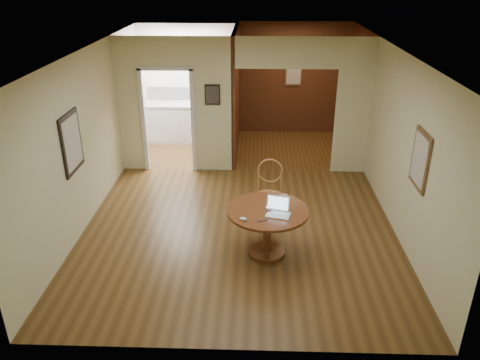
{
  "coord_description": "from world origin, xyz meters",
  "views": [
    {
      "loc": [
        0.24,
        -6.42,
        3.91
      ],
      "look_at": [
        0.03,
        -0.2,
        1.02
      ],
      "focal_mm": 35.0,
      "sensor_mm": 36.0,
      "label": 1
    }
  ],
  "objects_px": {
    "chair": "(269,188)",
    "open_laptop": "(278,209)",
    "closed_laptop": "(279,199)",
    "dining_table": "(267,221)"
  },
  "relations": [
    {
      "from": "chair",
      "to": "open_laptop",
      "type": "relative_size",
      "value": 2.89
    },
    {
      "from": "chair",
      "to": "open_laptop",
      "type": "height_order",
      "value": "chair"
    },
    {
      "from": "open_laptop",
      "to": "closed_laptop",
      "type": "distance_m",
      "value": 0.43
    },
    {
      "from": "closed_laptop",
      "to": "chair",
      "type": "bearing_deg",
      "value": 88.78
    },
    {
      "from": "open_laptop",
      "to": "closed_laptop",
      "type": "xyz_separation_m",
      "value": [
        0.03,
        0.42,
        -0.05
      ]
    },
    {
      "from": "chair",
      "to": "open_laptop",
      "type": "distance_m",
      "value": 1.09
    },
    {
      "from": "chair",
      "to": "open_laptop",
      "type": "xyz_separation_m",
      "value": [
        0.09,
        -1.07,
        0.2
      ]
    },
    {
      "from": "dining_table",
      "to": "closed_laptop",
      "type": "xyz_separation_m",
      "value": [
        0.17,
        0.32,
        0.2
      ]
    },
    {
      "from": "dining_table",
      "to": "chair",
      "type": "bearing_deg",
      "value": 87.12
    },
    {
      "from": "chair",
      "to": "closed_laptop",
      "type": "relative_size",
      "value": 3.5
    }
  ]
}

